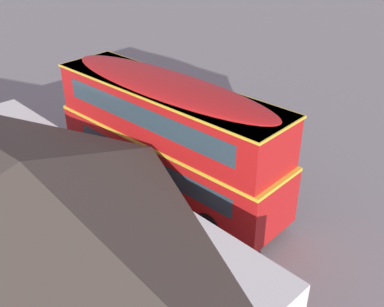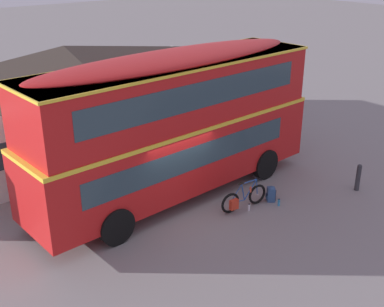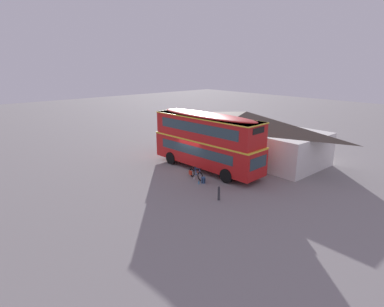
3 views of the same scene
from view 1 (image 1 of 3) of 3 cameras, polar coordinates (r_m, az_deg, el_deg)
ground_plane at (r=18.61m, az=0.40°, el=-4.65°), size 120.00×120.00×0.00m
double_decker_bus at (r=17.28m, az=-3.13°, el=2.61°), size 10.38×3.02×4.79m
touring_bicycle at (r=20.31m, az=-0.29°, el=-0.23°), size 1.77×0.46×0.96m
backpack_on_ground at (r=21.18m, az=-2.00°, el=0.77°), size 0.38×0.39×0.51m
water_bottle_blue_sports at (r=21.45m, az=-1.10°, el=0.74°), size 0.08×0.08×0.25m
water_bottle_clear_plastic at (r=20.61m, az=-0.03°, el=-0.57°), size 0.08×0.08×0.24m
pub_building at (r=14.25m, az=-19.42°, el=-8.14°), size 15.30×6.57×4.23m
kerb_bollard at (r=23.80m, az=-4.35°, el=4.75°), size 0.16×0.16×0.97m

